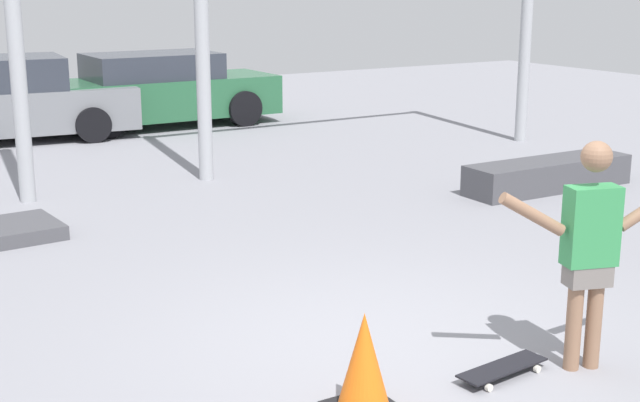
{
  "coord_description": "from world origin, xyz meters",
  "views": [
    {
      "loc": [
        -3.77,
        -5.32,
        2.79
      ],
      "look_at": [
        0.41,
        1.59,
        0.76
      ],
      "focal_mm": 50.0,
      "sensor_mm": 36.0,
      "label": 1
    }
  ],
  "objects_px": {
    "skateboard": "(502,368)",
    "grind_box": "(548,175)",
    "skateboarder": "(590,244)",
    "traffic_cone": "(364,364)",
    "parked_car_green": "(160,91)"
  },
  "relations": [
    {
      "from": "skateboarder",
      "to": "parked_car_green",
      "type": "distance_m",
      "value": 12.11
    },
    {
      "from": "skateboarder",
      "to": "traffic_cone",
      "type": "height_order",
      "value": "skateboarder"
    },
    {
      "from": "skateboarder",
      "to": "traffic_cone",
      "type": "distance_m",
      "value": 1.88
    },
    {
      "from": "skateboarder",
      "to": "skateboard",
      "type": "xyz_separation_m",
      "value": [
        -0.6,
        0.19,
        -0.89
      ]
    },
    {
      "from": "skateboard",
      "to": "parked_car_green",
      "type": "relative_size",
      "value": 0.18
    },
    {
      "from": "grind_box",
      "to": "parked_car_green",
      "type": "relative_size",
      "value": 0.57
    },
    {
      "from": "skateboarder",
      "to": "parked_car_green",
      "type": "bearing_deg",
      "value": 101.43
    },
    {
      "from": "skateboard",
      "to": "grind_box",
      "type": "bearing_deg",
      "value": 36.11
    },
    {
      "from": "grind_box",
      "to": "parked_car_green",
      "type": "bearing_deg",
      "value": 108.08
    },
    {
      "from": "skateboarder",
      "to": "skateboard",
      "type": "height_order",
      "value": "skateboarder"
    },
    {
      "from": "skateboarder",
      "to": "skateboard",
      "type": "relative_size",
      "value": 2.21
    },
    {
      "from": "skateboarder",
      "to": "traffic_cone",
      "type": "bearing_deg",
      "value": -170.52
    },
    {
      "from": "skateboard",
      "to": "traffic_cone",
      "type": "relative_size",
      "value": 1.11
    },
    {
      "from": "parked_car_green",
      "to": "skateboarder",
      "type": "bearing_deg",
      "value": -96.42
    },
    {
      "from": "parked_car_green",
      "to": "traffic_cone",
      "type": "relative_size",
      "value": 6.35
    }
  ]
}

